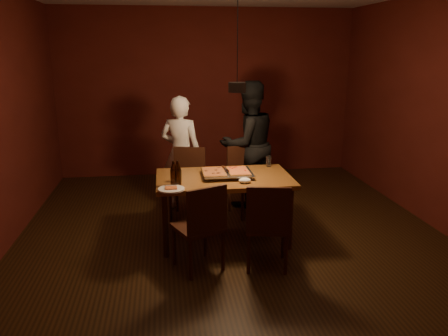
{
  "coord_description": "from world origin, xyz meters",
  "views": [
    {
      "loc": [
        -0.77,
        -4.47,
        2.13
      ],
      "look_at": [
        -0.11,
        0.17,
        0.85
      ],
      "focal_mm": 35.0,
      "sensor_mm": 36.0,
      "label": 1
    }
  ],
  "objects": [
    {
      "name": "beer_bottle_a",
      "position": [
        -0.68,
        -0.08,
        0.88
      ],
      "size": [
        0.07,
        0.07,
        0.26
      ],
      "color": "black",
      "rests_on": "dining_table"
    },
    {
      "name": "dining_table",
      "position": [
        -0.11,
        0.17,
        0.68
      ],
      "size": [
        1.5,
        0.9,
        0.75
      ],
      "color": "brown",
      "rests_on": "floor"
    },
    {
      "name": "pizza_meat",
      "position": [
        -0.22,
        0.19,
        0.81
      ],
      "size": [
        0.26,
        0.4,
        0.02
      ],
      "primitive_type": "cube",
      "rotation": [
        0.0,
        0.0,
        -0.02
      ],
      "color": "maroon",
      "rests_on": "pizza_tray"
    },
    {
      "name": "chair_near_right",
      "position": [
        0.2,
        -0.62,
        0.54
      ],
      "size": [
        0.49,
        0.49,
        0.49
      ],
      "rotation": [
        0.0,
        0.0,
        -0.19
      ],
      "color": "#38190F",
      "rests_on": "floor"
    },
    {
      "name": "diner_white",
      "position": [
        -0.54,
        1.28,
        0.77
      ],
      "size": [
        0.66,
        0.56,
        1.55
      ],
      "primitive_type": "imported",
      "rotation": [
        0.0,
        0.0,
        2.74
      ],
      "color": "white",
      "rests_on": "floor"
    },
    {
      "name": "pizza_tray",
      "position": [
        -0.07,
        0.18,
        0.77
      ],
      "size": [
        0.59,
        0.5,
        0.05
      ],
      "primitive_type": "cube",
      "rotation": [
        0.0,
        0.0,
        -0.1
      ],
      "color": "silver",
      "rests_on": "dining_table"
    },
    {
      "name": "chair_far_right",
      "position": [
        0.29,
        1.0,
        0.54
      ],
      "size": [
        0.53,
        0.53,
        0.49
      ],
      "rotation": [
        0.0,
        0.0,
        3.46
      ],
      "color": "#38190F",
      "rests_on": "floor"
    },
    {
      "name": "water_glass_right",
      "position": [
        0.49,
        0.53,
        0.81
      ],
      "size": [
        0.06,
        0.06,
        0.13
      ],
      "primitive_type": "cylinder",
      "color": "silver",
      "rests_on": "dining_table"
    },
    {
      "name": "pendant_lamp",
      "position": [
        0.0,
        0.0,
        1.76
      ],
      "size": [
        0.18,
        0.18,
        1.1
      ],
      "color": "black",
      "rests_on": "ceiling"
    },
    {
      "name": "room_shell",
      "position": [
        0.0,
        0.0,
        1.4
      ],
      "size": [
        6.0,
        6.0,
        6.0
      ],
      "color": "#34200E",
      "rests_on": "ground"
    },
    {
      "name": "spatula",
      "position": [
        -0.09,
        0.19,
        0.81
      ],
      "size": [
        0.11,
        0.25,
        0.04
      ],
      "primitive_type": null,
      "rotation": [
        0.0,
        0.0,
        0.08
      ],
      "color": "silver",
      "rests_on": "pizza_tray"
    },
    {
      "name": "diner_dark",
      "position": [
        0.38,
        1.29,
        0.86
      ],
      "size": [
        1.02,
        0.91,
        1.73
      ],
      "primitive_type": "imported",
      "rotation": [
        0.0,
        0.0,
        3.5
      ],
      "color": "black",
      "rests_on": "floor"
    },
    {
      "name": "napkin",
      "position": [
        0.07,
        -0.1,
        0.78
      ],
      "size": [
        0.13,
        0.1,
        0.05
      ],
      "primitive_type": "ellipsoid",
      "color": "white",
      "rests_on": "dining_table"
    },
    {
      "name": "beer_bottle_b",
      "position": [
        -0.63,
        -0.08,
        0.88
      ],
      "size": [
        0.07,
        0.07,
        0.27
      ],
      "color": "black",
      "rests_on": "dining_table"
    },
    {
      "name": "water_glass_left",
      "position": [
        -0.63,
        0.06,
        0.81
      ],
      "size": [
        0.08,
        0.08,
        0.12
      ],
      "primitive_type": "cylinder",
      "color": "silver",
      "rests_on": "dining_table"
    },
    {
      "name": "plate_slice",
      "position": [
        -0.71,
        -0.23,
        0.76
      ],
      "size": [
        0.27,
        0.27,
        0.03
      ],
      "color": "white",
      "rests_on": "dining_table"
    },
    {
      "name": "chair_far_left",
      "position": [
        -0.47,
        0.99,
        0.54
      ],
      "size": [
        0.51,
        0.51,
        0.49
      ],
      "rotation": [
        0.0,
        0.0,
        2.88
      ],
      "color": "#38190F",
      "rests_on": "floor"
    },
    {
      "name": "pizza_cheese",
      "position": [
        0.05,
        0.18,
        0.81
      ],
      "size": [
        0.23,
        0.36,
        0.02
      ],
      "primitive_type": "cube",
      "rotation": [
        0.0,
        0.0,
        0.0
      ],
      "color": "gold",
      "rests_on": "pizza_tray"
    },
    {
      "name": "chair_near_left",
      "position": [
        -0.43,
        -0.56,
        0.54
      ],
      "size": [
        0.55,
        0.55,
        0.49
      ],
      "rotation": [
        0.0,
        0.0,
        0.41
      ],
      "color": "#38190F",
      "rests_on": "floor"
    }
  ]
}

